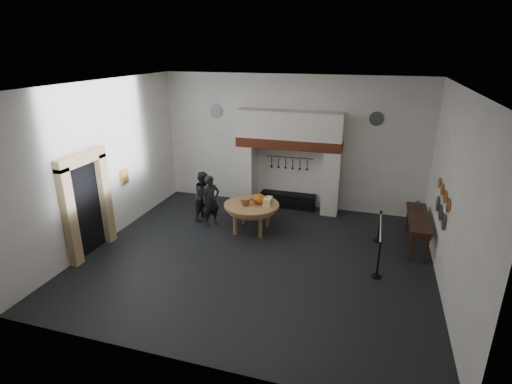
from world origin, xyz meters
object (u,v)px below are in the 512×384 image
(iron_range, at_px, (288,200))
(work_table, at_px, (252,205))
(barrier_post_far, at_px, (379,227))
(visitor_far, at_px, (204,196))
(side_table, at_px, (419,217))
(barrier_post_near, at_px, (378,261))
(visitor_near, at_px, (211,201))

(iron_range, relative_size, work_table, 1.14)
(barrier_post_far, bearing_deg, work_table, -174.32)
(visitor_far, distance_m, side_table, 6.47)
(barrier_post_near, bearing_deg, barrier_post_far, 90.00)
(iron_range, relative_size, barrier_post_near, 2.11)
(iron_range, height_order, side_table, side_table)
(visitor_near, bearing_deg, barrier_post_far, -46.89)
(work_table, xyz_separation_m, visitor_near, (-1.33, 0.02, -0.02))
(barrier_post_near, bearing_deg, side_table, 63.61)
(iron_range, xyz_separation_m, work_table, (-0.64, -2.19, 0.59))
(visitor_near, relative_size, barrier_post_near, 1.82)
(work_table, bearing_deg, barrier_post_far, 5.68)
(visitor_near, xyz_separation_m, visitor_far, (-0.40, 0.40, -0.01))
(work_table, height_order, barrier_post_far, barrier_post_far)
(iron_range, xyz_separation_m, barrier_post_near, (3.09, -3.82, 0.20))
(work_table, distance_m, visitor_far, 1.78)
(side_table, bearing_deg, barrier_post_near, -116.39)
(work_table, xyz_separation_m, side_table, (4.74, 0.40, 0.03))
(iron_range, height_order, barrier_post_near, barrier_post_near)
(side_table, bearing_deg, iron_range, 156.44)
(visitor_far, relative_size, side_table, 0.73)
(side_table, bearing_deg, barrier_post_far, -178.38)
(visitor_far, distance_m, barrier_post_near, 5.84)
(visitor_near, height_order, visitor_far, visitor_near)
(work_table, relative_size, visitor_near, 1.02)
(work_table, bearing_deg, iron_range, 73.79)
(barrier_post_near, relative_size, barrier_post_far, 1.00)
(visitor_far, relative_size, barrier_post_far, 1.78)
(work_table, xyz_separation_m, barrier_post_far, (3.73, 0.37, -0.39))
(barrier_post_near, bearing_deg, work_table, 156.40)
(work_table, height_order, side_table, side_table)
(visitor_near, relative_size, barrier_post_far, 1.82)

